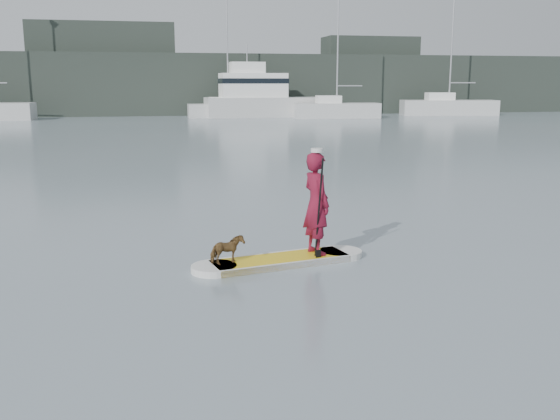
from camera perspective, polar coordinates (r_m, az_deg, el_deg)
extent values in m
plane|color=slate|center=(13.95, 14.33, -2.17)|extent=(140.00, 140.00, 0.00)
cube|color=yellow|center=(11.34, 0.00, -4.66)|extent=(2.61, 1.27, 0.12)
cylinder|color=silver|center=(10.93, -6.06, -5.35)|extent=(0.80, 0.80, 0.12)
cylinder|color=silver|center=(11.87, 5.57, -3.97)|extent=(0.80, 0.80, 0.12)
cube|color=silver|center=(11.67, -0.72, -4.19)|extent=(2.46, 0.54, 0.12)
cube|color=silver|center=(11.02, 0.76, -5.15)|extent=(2.46, 0.54, 0.12)
imported|color=maroon|center=(11.40, 3.34, 0.59)|extent=(0.62, 0.78, 1.88)
cylinder|color=silver|center=(11.26, 3.40, 5.47)|extent=(0.22, 0.22, 0.07)
imported|color=brown|center=(10.92, -4.86, -3.66)|extent=(0.65, 0.47, 0.50)
cylinder|color=black|center=(11.15, 3.58, 0.01)|extent=(0.09, 0.30, 1.89)
cube|color=black|center=(11.36, 3.52, -4.44)|extent=(0.10, 0.04, 0.32)
cube|color=silver|center=(59.22, -4.74, 9.05)|extent=(7.46, 2.33, 1.24)
cube|color=white|center=(59.10, -5.49, 9.94)|extent=(2.09, 1.62, 0.62)
cylinder|color=#B7B7BC|center=(59.23, -4.83, 14.29)|extent=(0.12, 0.12, 9.59)
cylinder|color=#B7B7BC|center=(59.31, -3.74, 11.04)|extent=(2.13, 0.09, 0.09)
cube|color=silver|center=(58.04, 5.20, 9.05)|extent=(7.97, 3.37, 1.35)
cube|color=white|center=(57.87, 4.45, 10.06)|extent=(2.35, 1.99, 0.68)
cylinder|color=#B7B7BC|center=(58.07, 5.30, 14.58)|extent=(0.14, 0.14, 9.87)
cylinder|color=#B7B7BC|center=(58.22, 6.39, 11.22)|extent=(2.32, 0.36, 0.10)
cube|color=silver|center=(65.09, 15.15, 9.02)|extent=(9.66, 4.59, 1.48)
cube|color=white|center=(64.82, 14.40, 10.04)|extent=(2.94, 2.42, 0.74)
cylinder|color=#B7B7BC|center=(65.19, 15.48, 15.06)|extent=(0.15, 0.15, 12.26)
cylinder|color=#B7B7BC|center=(65.38, 16.36, 11.10)|extent=(2.50, 0.62, 0.11)
cube|color=silver|center=(59.77, -1.40, 9.39)|extent=(11.25, 3.85, 1.82)
cube|color=white|center=(59.49, -2.48, 11.32)|extent=(6.22, 2.98, 2.23)
cube|color=white|center=(59.40, -3.03, 12.88)|extent=(3.19, 2.01, 1.01)
cube|color=black|center=(59.49, -2.48, 11.71)|extent=(6.33, 3.05, 0.46)
cylinder|color=#B7B7BC|center=(59.44, -3.04, 14.14)|extent=(0.10, 0.10, 1.62)
cube|color=#202923|center=(65.40, -6.83, 11.33)|extent=(90.00, 6.00, 6.00)
cube|color=#202923|center=(66.24, -15.79, 12.29)|extent=(14.00, 4.00, 9.00)
cube|color=#202923|center=(70.38, 8.16, 12.13)|extent=(10.00, 4.00, 8.00)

